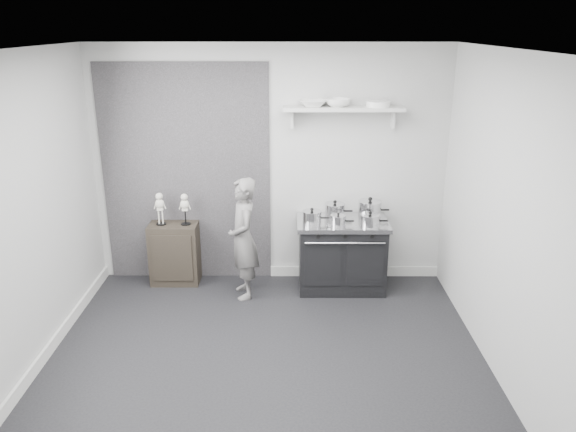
% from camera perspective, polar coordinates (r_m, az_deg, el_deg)
% --- Properties ---
extents(ground, '(4.00, 4.00, 0.00)m').
position_cam_1_polar(ground, '(5.26, -2.36, -14.32)').
color(ground, black).
rests_on(ground, ground).
extents(room_shell, '(4.02, 3.62, 2.71)m').
position_cam_1_polar(room_shell, '(4.72, -3.63, 3.62)').
color(room_shell, '#B7B7B5').
rests_on(room_shell, ground).
extents(wall_shelf, '(1.30, 0.26, 0.24)m').
position_cam_1_polar(wall_shelf, '(6.16, 5.63, 10.72)').
color(wall_shelf, silver).
rests_on(wall_shelf, room_shell).
extents(stove, '(1.01, 0.63, 0.81)m').
position_cam_1_polar(stove, '(6.39, 5.47, -3.89)').
color(stove, black).
rests_on(stove, ground).
extents(side_cabinet, '(0.55, 0.32, 0.72)m').
position_cam_1_polar(side_cabinet, '(6.64, -11.43, -3.76)').
color(side_cabinet, black).
rests_on(side_cabinet, ground).
extents(child, '(0.43, 0.56, 1.35)m').
position_cam_1_polar(child, '(6.10, -4.55, -2.30)').
color(child, slate).
rests_on(child, ground).
extents(pot_front_left, '(0.30, 0.21, 0.18)m').
position_cam_1_polar(pot_front_left, '(6.13, 2.45, -0.11)').
color(pot_front_left, silver).
rests_on(pot_front_left, stove).
extents(pot_back_left, '(0.32, 0.23, 0.20)m').
position_cam_1_polar(pot_back_left, '(6.34, 4.77, 0.59)').
color(pot_back_left, silver).
rests_on(pot_back_left, stove).
extents(pot_back_right, '(0.35, 0.26, 0.24)m').
position_cam_1_polar(pot_back_right, '(6.37, 8.32, 0.70)').
color(pot_back_right, silver).
rests_on(pot_back_right, stove).
extents(pot_front_right, '(0.31, 0.22, 0.17)m').
position_cam_1_polar(pot_front_right, '(6.11, 8.33, -0.41)').
color(pot_front_right, silver).
rests_on(pot_front_right, stove).
extents(pot_front_center, '(0.26, 0.17, 0.15)m').
position_cam_1_polar(pot_front_center, '(6.08, 5.13, -0.43)').
color(pot_front_center, silver).
rests_on(pot_front_center, stove).
extents(skeleton_full, '(0.12, 0.08, 0.43)m').
position_cam_1_polar(skeleton_full, '(6.47, -12.88, 0.96)').
color(skeleton_full, beige).
rests_on(skeleton_full, side_cabinet).
extents(skeleton_torso, '(0.12, 0.08, 0.42)m').
position_cam_1_polar(skeleton_torso, '(6.42, -10.44, 0.91)').
color(skeleton_torso, beige).
rests_on(skeleton_torso, side_cabinet).
extents(bowl_large, '(0.29, 0.29, 0.07)m').
position_cam_1_polar(bowl_large, '(6.12, 2.55, 11.37)').
color(bowl_large, white).
rests_on(bowl_large, wall_shelf).
extents(bowl_small, '(0.27, 0.27, 0.08)m').
position_cam_1_polar(bowl_small, '(6.13, 5.09, 11.40)').
color(bowl_small, white).
rests_on(bowl_small, wall_shelf).
extents(plate_stack, '(0.26, 0.26, 0.06)m').
position_cam_1_polar(plate_stack, '(6.19, 9.13, 11.19)').
color(plate_stack, white).
rests_on(plate_stack, wall_shelf).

